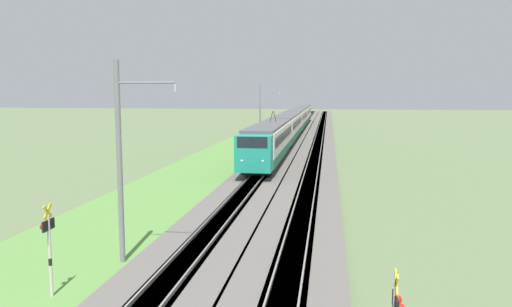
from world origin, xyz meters
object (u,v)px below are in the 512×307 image
(crossing_signal_aux, at_px, (49,242))
(catenary_mast_mid, at_px, (261,116))
(passenger_train, at_px, (293,122))
(catenary_mast_near, at_px, (121,161))

(crossing_signal_aux, distance_m, catenary_mast_mid, 45.52)
(crossing_signal_aux, height_order, catenary_mast_mid, catenary_mast_mid)
(passenger_train, distance_m, catenary_mast_near, 60.79)
(crossing_signal_aux, distance_m, catenary_mast_near, 4.46)
(passenger_train, bearing_deg, crossing_signal_aux, -3.28)
(catenary_mast_near, distance_m, catenary_mast_mid, 41.78)
(catenary_mast_near, bearing_deg, passenger_train, -2.47)
(crossing_signal_aux, relative_size, catenary_mast_near, 0.40)
(catenary_mast_near, bearing_deg, catenary_mast_mid, -0.00)
(catenary_mast_near, height_order, catenary_mast_mid, catenary_mast_near)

